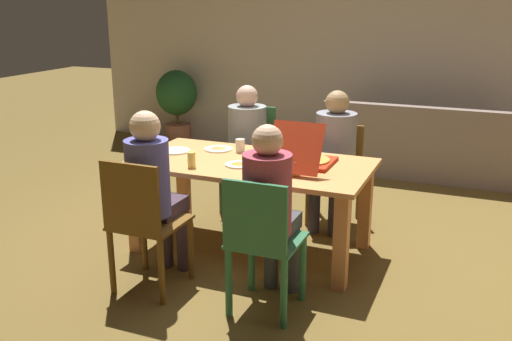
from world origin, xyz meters
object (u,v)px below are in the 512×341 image
Objects in this scene: person_0 at (245,138)px; plate_1 at (218,149)px; chair_1 at (337,166)px; person_3 at (153,185)px; chair_3 at (142,221)px; chair_0 at (252,152)px; drinking_glass_2 at (149,156)px; potted_plant at (177,99)px; drinking_glass_1 at (296,168)px; pizza_box_0 at (305,159)px; drinking_glass_3 at (192,160)px; person_1 at (334,147)px; chair_2 at (262,242)px; person_2 at (270,201)px; drinking_glass_0 at (240,146)px; plate_0 at (239,164)px; plate_2 at (175,151)px; couch at (419,149)px; dining_table at (251,177)px.

person_0 is 5.03× the size of plate_1.
chair_1 is 1.90m from person_3.
chair_0 is at bearing 90.00° from chair_3.
drinking_glass_2 is at bearing 117.12° from chair_3.
chair_3 is at bearing -63.10° from potted_plant.
person_0 is at bearing 129.77° from drinking_glass_1.
chair_3 is 1.61× the size of pizza_box_0.
chair_1 is 7.39× the size of drinking_glass_3.
chair_2 is (-0.00, -1.68, -0.22)m from person_1.
plate_1 is (-0.00, -0.56, 0.03)m from person_0.
chair_2 is 0.75× the size of person_2.
pizza_box_0 is at bearing -47.27° from chair_0.
drinking_glass_0 is 1.02× the size of drinking_glass_1.
person_2 is at bearing -51.59° from plate_0.
plate_0 is 0.69m from drinking_glass_2.
plate_2 is 2.43× the size of drinking_glass_1.
person_0 is (0.00, -0.15, 0.17)m from chair_0.
plate_1 is at bearing -119.46° from couch.
dining_table is 1.81× the size of potted_plant.
drinking_glass_0 is (-0.15, 0.37, 0.04)m from plate_0.
chair_3 is 0.69m from drinking_glass_2.
drinking_glass_0 is (-0.20, 0.23, 0.18)m from dining_table.
person_0 is 1.37× the size of chair_1.
plate_0 is (-0.04, -0.13, 0.13)m from dining_table.
person_0 is 0.56× the size of couch.
person_0 is 0.81m from plate_2.
chair_0 is 0.77m from drinking_glass_0.
chair_1 is 1.16m from drinking_glass_1.
person_3 is at bearing -111.73° from couch.
chair_3 is at bearing -113.64° from plate_0.
pizza_box_0 is (0.82, -0.88, 0.24)m from chair_0.
drinking_glass_2 is (-0.64, -0.23, 0.05)m from plate_0.
person_3 is (0.00, 0.16, 0.21)m from chair_3.
drinking_glass_0 is (-0.65, 1.00, 0.07)m from person_2.
pizza_box_0 is 0.28× the size of couch.
drinking_glass_0 is 0.05× the size of couch.
pizza_box_0 is at bearing 91.97° from chair_2.
drinking_glass_2 is 3.64m from potted_plant.
potted_plant reaches higher than chair_0.
chair_3 is at bearing -99.63° from drinking_glass_0.
person_2 reaches higher than drinking_glass_2.
person_0 is 2.02× the size of pizza_box_0.
dining_table is 1.47× the size of person_3.
person_2 is 11.32× the size of drinking_glass_0.
pizza_box_0 is 0.86m from drinking_glass_3.
person_1 is at bearing 61.19° from plate_0.
potted_plant is at bearing 131.86° from drinking_glass_1.
dining_table is 1.55× the size of person_0.
pizza_box_0 is at bearing -45.71° from potted_plant.
pizza_box_0 reaches higher than dining_table.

